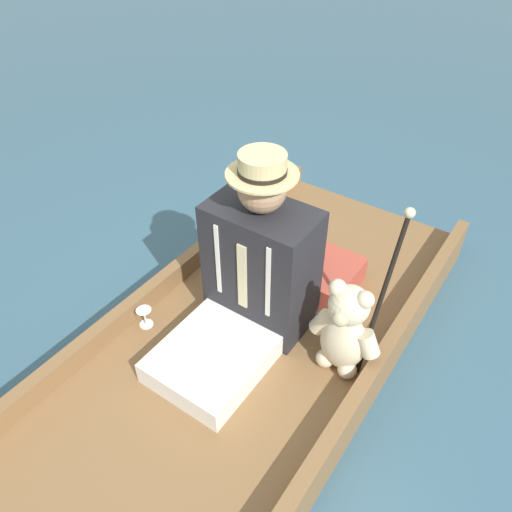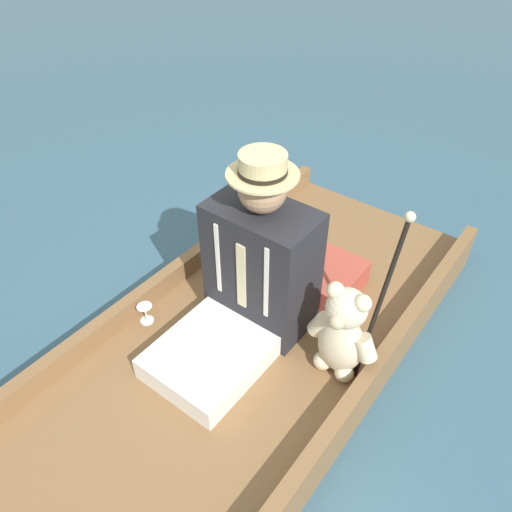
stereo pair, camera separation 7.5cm
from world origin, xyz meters
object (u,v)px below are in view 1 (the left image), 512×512
at_px(seated_person, 252,276).
at_px(teddy_bear, 345,330).
at_px(wine_glass, 144,314).
at_px(walking_cane, 387,280).

xyz_separation_m(seated_person, teddy_bear, (-0.44, -0.03, -0.09)).
xyz_separation_m(wine_glass, walking_cane, (-0.94, -0.47, 0.35)).
bearing_deg(wine_glass, teddy_bear, -159.88).
distance_m(seated_person, walking_cane, 0.57).
xyz_separation_m(seated_person, wine_glass, (0.41, 0.29, -0.23)).
height_order(seated_person, wine_glass, seated_person).
distance_m(seated_person, wine_glass, 0.55).
bearing_deg(teddy_bear, seated_person, 3.40).
relative_size(seated_person, wine_glass, 8.79).
relative_size(seated_person, walking_cane, 1.21).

